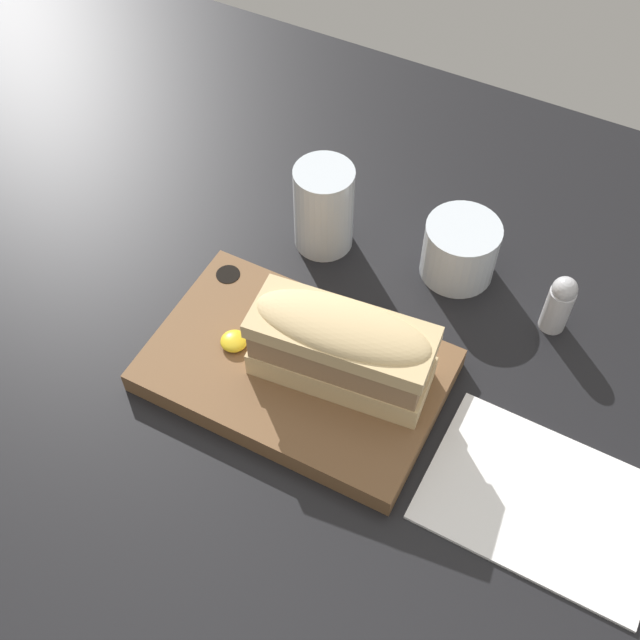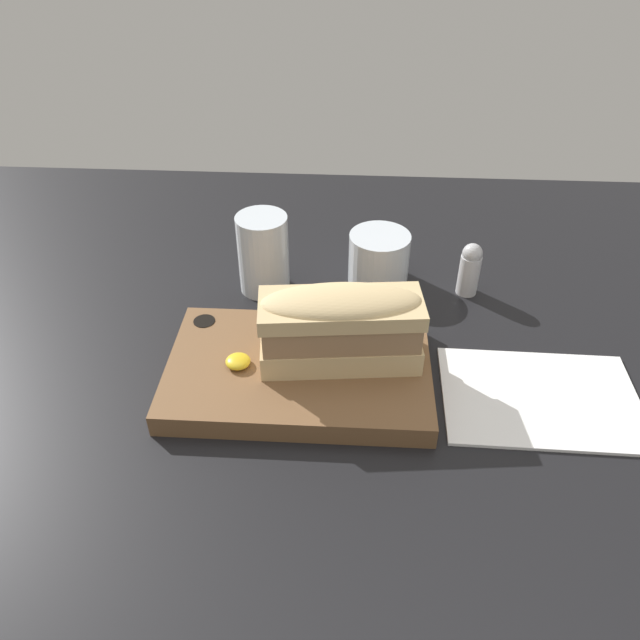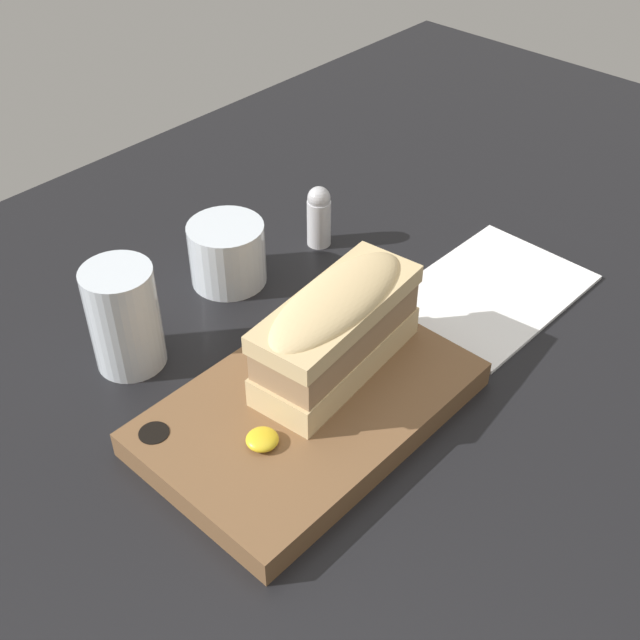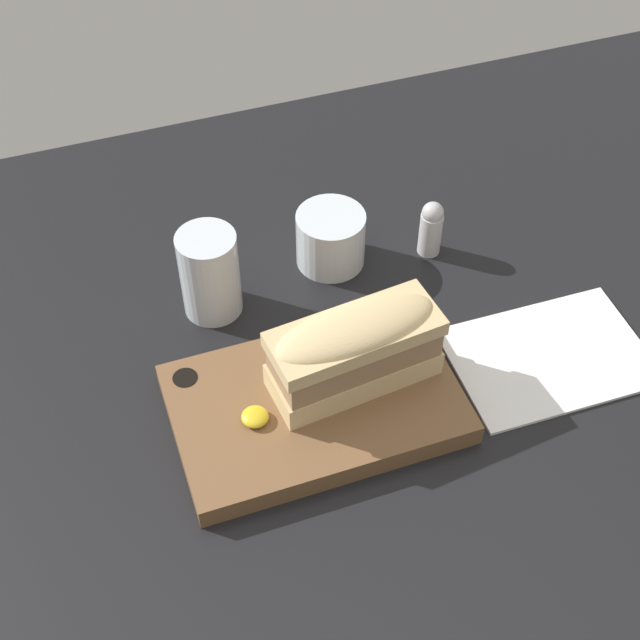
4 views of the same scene
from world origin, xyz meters
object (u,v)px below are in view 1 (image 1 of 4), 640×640
Objects in this scene: sandwich at (342,346)px; water_glass at (324,212)px; serving_board at (296,370)px; wine_glass at (460,252)px; napkin at (543,502)px; salt_shaker at (559,303)px.

sandwich is 20.10cm from water_glass.
sandwich is 1.67× the size of water_glass.
serving_board is 3.54× the size of wine_glass.
napkin is (32.38, -19.38, -4.40)cm from water_glass.
water_glass is 37.99cm from napkin.
napkin is (21.82, -2.51, -7.19)cm from sandwich.
serving_board reaches higher than napkin.
wine_glass reaches higher than serving_board.
wine_glass is at bearing 168.46° from salt_shaker.
water_glass is 0.50× the size of napkin.
serving_board is 27.77cm from salt_shaker.
sandwich is at bearing 173.43° from napkin.
napkin is at bearing -30.90° from water_glass.
water_glass is at bearing -179.12° from salt_shaker.
sandwich is 24.05cm from salt_shaker.
napkin is at bearing -74.48° from salt_shaker.
napkin is at bearing -52.15° from wine_glass.
salt_shaker is at bearing 41.03° from serving_board.
serving_board is 3.93× the size of salt_shaker.
sandwich reaches higher than salt_shaker.
serving_board is 7.66cm from sandwich.
wine_glass is 1.11× the size of salt_shaker.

